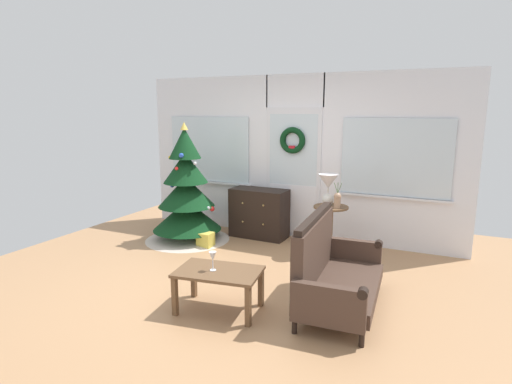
{
  "coord_description": "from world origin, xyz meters",
  "views": [
    {
      "loc": [
        2.19,
        -4.05,
        2.0
      ],
      "look_at": [
        0.05,
        0.55,
        1.0
      ],
      "focal_mm": 29.02,
      "sensor_mm": 36.0,
      "label": 1
    }
  ],
  "objects_px": {
    "settee_sofa": "(331,271)",
    "side_table": "(330,221)",
    "flower_vase": "(337,199)",
    "wine_glass": "(213,257)",
    "christmas_tree": "(186,199)",
    "coffee_table": "(219,276)",
    "table_lamp": "(328,185)",
    "dresser_cabinet": "(259,213)",
    "gift_box": "(206,240)"
  },
  "relations": [
    {
      "from": "side_table",
      "to": "coffee_table",
      "type": "bearing_deg",
      "value": -105.66
    },
    {
      "from": "settee_sofa",
      "to": "wine_glass",
      "type": "xyz_separation_m",
      "value": [
        -1.05,
        -0.62,
        0.2
      ]
    },
    {
      "from": "settee_sofa",
      "to": "coffee_table",
      "type": "relative_size",
      "value": 1.67
    },
    {
      "from": "christmas_tree",
      "to": "table_lamp",
      "type": "relative_size",
      "value": 4.17
    },
    {
      "from": "christmas_tree",
      "to": "dresser_cabinet",
      "type": "xyz_separation_m",
      "value": [
        0.96,
        0.61,
        -0.27
      ]
    },
    {
      "from": "wine_glass",
      "to": "gift_box",
      "type": "distance_m",
      "value": 2.09
    },
    {
      "from": "wine_glass",
      "to": "flower_vase",
      "type": "bearing_deg",
      "value": 70.32
    },
    {
      "from": "dresser_cabinet",
      "to": "side_table",
      "type": "relative_size",
      "value": 1.3
    },
    {
      "from": "christmas_tree",
      "to": "flower_vase",
      "type": "height_order",
      "value": "christmas_tree"
    },
    {
      "from": "side_table",
      "to": "table_lamp",
      "type": "relative_size",
      "value": 1.6
    },
    {
      "from": "dresser_cabinet",
      "to": "wine_glass",
      "type": "relative_size",
      "value": 4.68
    },
    {
      "from": "settee_sofa",
      "to": "side_table",
      "type": "height_order",
      "value": "settee_sofa"
    },
    {
      "from": "coffee_table",
      "to": "gift_box",
      "type": "relative_size",
      "value": 4.17
    },
    {
      "from": "dresser_cabinet",
      "to": "settee_sofa",
      "type": "relative_size",
      "value": 0.6
    },
    {
      "from": "flower_vase",
      "to": "dresser_cabinet",
      "type": "bearing_deg",
      "value": 162.46
    },
    {
      "from": "coffee_table",
      "to": "wine_glass",
      "type": "height_order",
      "value": "wine_glass"
    },
    {
      "from": "side_table",
      "to": "flower_vase",
      "type": "xyz_separation_m",
      "value": [
        0.1,
        -0.06,
        0.32
      ]
    },
    {
      "from": "dresser_cabinet",
      "to": "flower_vase",
      "type": "height_order",
      "value": "flower_vase"
    },
    {
      "from": "settee_sofa",
      "to": "table_lamp",
      "type": "relative_size",
      "value": 3.44
    },
    {
      "from": "dresser_cabinet",
      "to": "flower_vase",
      "type": "xyz_separation_m",
      "value": [
        1.36,
        -0.43,
        0.43
      ]
    },
    {
      "from": "dresser_cabinet",
      "to": "table_lamp",
      "type": "relative_size",
      "value": 2.08
    },
    {
      "from": "dresser_cabinet",
      "to": "table_lamp",
      "type": "xyz_separation_m",
      "value": [
        1.2,
        -0.33,
        0.6
      ]
    },
    {
      "from": "christmas_tree",
      "to": "dresser_cabinet",
      "type": "distance_m",
      "value": 1.17
    },
    {
      "from": "dresser_cabinet",
      "to": "settee_sofa",
      "type": "height_order",
      "value": "settee_sofa"
    },
    {
      "from": "christmas_tree",
      "to": "side_table",
      "type": "height_order",
      "value": "christmas_tree"
    },
    {
      "from": "dresser_cabinet",
      "to": "flower_vase",
      "type": "distance_m",
      "value": 1.49
    },
    {
      "from": "side_table",
      "to": "wine_glass",
      "type": "distance_m",
      "value": 2.21
    },
    {
      "from": "flower_vase",
      "to": "gift_box",
      "type": "height_order",
      "value": "flower_vase"
    },
    {
      "from": "wine_glass",
      "to": "table_lamp",
      "type": "bearing_deg",
      "value": 75.06
    },
    {
      "from": "table_lamp",
      "to": "flower_vase",
      "type": "xyz_separation_m",
      "value": [
        0.16,
        -0.1,
        -0.17
      ]
    },
    {
      "from": "table_lamp",
      "to": "flower_vase",
      "type": "relative_size",
      "value": 1.26
    },
    {
      "from": "flower_vase",
      "to": "coffee_table",
      "type": "bearing_deg",
      "value": -108.67
    },
    {
      "from": "flower_vase",
      "to": "coffee_table",
      "type": "distance_m",
      "value": 2.19
    },
    {
      "from": "side_table",
      "to": "dresser_cabinet",
      "type": "bearing_deg",
      "value": 163.65
    },
    {
      "from": "side_table",
      "to": "gift_box",
      "type": "relative_size",
      "value": 3.24
    },
    {
      "from": "table_lamp",
      "to": "settee_sofa",
      "type": "bearing_deg",
      "value": -72.91
    },
    {
      "from": "side_table",
      "to": "christmas_tree",
      "type": "bearing_deg",
      "value": -173.82
    },
    {
      "from": "coffee_table",
      "to": "wine_glass",
      "type": "xyz_separation_m",
      "value": [
        -0.05,
        -0.03,
        0.21
      ]
    },
    {
      "from": "table_lamp",
      "to": "wine_glass",
      "type": "bearing_deg",
      "value": -104.94
    },
    {
      "from": "flower_vase",
      "to": "gift_box",
      "type": "xyz_separation_m",
      "value": [
        -1.87,
        -0.37,
        -0.71
      ]
    },
    {
      "from": "christmas_tree",
      "to": "table_lamp",
      "type": "height_order",
      "value": "christmas_tree"
    },
    {
      "from": "christmas_tree",
      "to": "settee_sofa",
      "type": "height_order",
      "value": "christmas_tree"
    },
    {
      "from": "christmas_tree",
      "to": "table_lamp",
      "type": "xyz_separation_m",
      "value": [
        2.16,
        0.28,
        0.33
      ]
    },
    {
      "from": "dresser_cabinet",
      "to": "side_table",
      "type": "height_order",
      "value": "dresser_cabinet"
    },
    {
      "from": "wine_glass",
      "to": "christmas_tree",
      "type": "bearing_deg",
      "value": 130.26
    },
    {
      "from": "settee_sofa",
      "to": "gift_box",
      "type": "relative_size",
      "value": 6.96
    },
    {
      "from": "dresser_cabinet",
      "to": "gift_box",
      "type": "bearing_deg",
      "value": -122.76
    },
    {
      "from": "dresser_cabinet",
      "to": "wine_glass",
      "type": "xyz_separation_m",
      "value": [
        0.62,
        -2.48,
        0.18
      ]
    },
    {
      "from": "christmas_tree",
      "to": "settee_sofa",
      "type": "relative_size",
      "value": 1.21
    },
    {
      "from": "dresser_cabinet",
      "to": "settee_sofa",
      "type": "distance_m",
      "value": 2.51
    }
  ]
}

